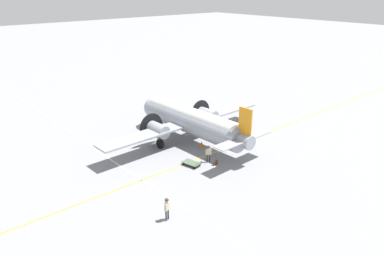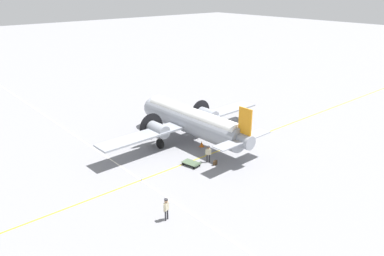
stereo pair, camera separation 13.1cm
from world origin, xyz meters
The scene contains 9 objects.
ground_plane centered at (0.00, 0.00, 0.00)m, with size 300.00×300.00×0.00m, color gray.
apron_line_eastwest centered at (0.00, -3.74, 0.00)m, with size 120.00×0.16×0.01m.
apron_line_northsouth centered at (-9.39, 0.00, 0.00)m, with size 0.16×120.00×0.01m.
airliner_main centered at (-0.01, 0.45, 2.57)m, with size 22.26×16.93×5.94m.
crew_foreground centered at (-11.35, -10.26, 1.16)m, with size 0.61×0.38×1.85m.
passenger_boarding centered at (-2.10, -4.99, 1.10)m, with size 0.47×0.43×1.76m.
suitcase_near_door centered at (-2.03, -5.94, 0.24)m, with size 0.50×0.15×0.53m.
baggage_cart centered at (-3.91, -4.47, 0.27)m, with size 1.40×2.00×0.56m.
traffic_cone centered at (-0.02, -1.68, 0.31)m, with size 0.49×0.49×0.65m.
Camera 1 is at (-25.77, -29.91, 16.95)m, focal length 35.00 mm.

